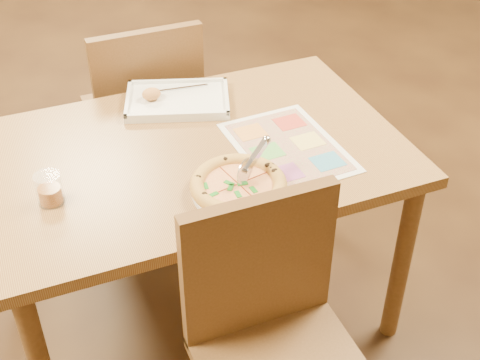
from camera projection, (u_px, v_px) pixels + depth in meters
name	position (u px, v px, depth m)	size (l,w,h in m)	color
dining_table	(195.00, 171.00, 2.14)	(1.30, 0.85, 0.72)	olive
chair_near	(272.00, 319.00, 1.74)	(0.42, 0.42, 0.47)	brown
chair_far	(145.00, 101.00, 2.62)	(0.42, 0.42, 0.47)	brown
plate	(240.00, 192.00, 1.90)	(0.27, 0.27, 0.01)	silver
pizza	(238.00, 185.00, 1.89)	(0.28, 0.28, 0.04)	gold
pizza_cutter	(252.00, 160.00, 1.89)	(0.13, 0.10, 0.09)	silver
appetizer_tray	(176.00, 101.00, 2.30)	(0.41, 0.34, 0.06)	silver
glass_tumbler	(50.00, 191.00, 1.85)	(0.07, 0.07, 0.09)	#7C3C09
menu	(288.00, 147.00, 2.09)	(0.31, 0.43, 0.01)	silver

